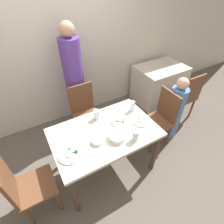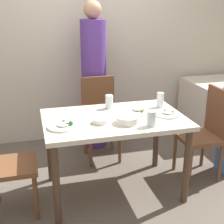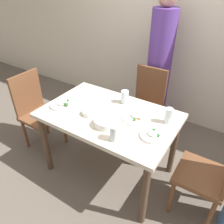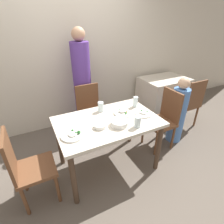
# 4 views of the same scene
# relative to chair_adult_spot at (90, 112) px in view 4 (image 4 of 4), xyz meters

# --- Properties ---
(ground_plane) EXTENTS (10.00, 10.00, 0.00)m
(ground_plane) POSITION_rel_chair_adult_spot_xyz_m (-0.04, -0.74, -0.49)
(ground_plane) COLOR #60564C
(wall_back) EXTENTS (10.00, 0.06, 2.70)m
(wall_back) POSITION_rel_chair_adult_spot_xyz_m (-0.04, 0.67, 0.86)
(wall_back) COLOR beige
(wall_back) RESTS_ON ground_plane
(dining_table) EXTENTS (1.25, 0.80, 0.75)m
(dining_table) POSITION_rel_chair_adult_spot_xyz_m (-0.04, -0.74, 0.16)
(dining_table) COLOR beige
(dining_table) RESTS_ON ground_plane
(chair_adult_spot) EXTENTS (0.40, 0.40, 0.92)m
(chair_adult_spot) POSITION_rel_chair_adult_spot_xyz_m (0.00, 0.00, 0.00)
(chair_adult_spot) COLOR brown
(chair_adult_spot) RESTS_ON ground_plane
(chair_child_spot) EXTENTS (0.40, 0.40, 0.92)m
(chair_child_spot) POSITION_rel_chair_adult_spot_xyz_m (0.92, -0.70, 0.00)
(chair_child_spot) COLOR brown
(chair_child_spot) RESTS_ON ground_plane
(chair_empty_left) EXTENTS (0.40, 0.40, 0.92)m
(chair_empty_left) POSITION_rel_chair_adult_spot_xyz_m (-1.01, -0.82, 0.00)
(chair_empty_left) COLOR brown
(chair_empty_left) RESTS_ON ground_plane
(person_adult) EXTENTS (0.29, 0.29, 1.74)m
(person_adult) POSITION_rel_chair_adult_spot_xyz_m (-0.00, 0.31, 0.32)
(person_adult) COLOR #5B3893
(person_adult) RESTS_ON ground_plane
(person_child) EXTENTS (0.24, 0.24, 1.09)m
(person_child) POSITION_rel_chair_adult_spot_xyz_m (1.21, -0.70, 0.01)
(person_child) COLOR #5184D1
(person_child) RESTS_ON ground_plane
(bowl_curry) EXTENTS (0.20, 0.20, 0.06)m
(bowl_curry) POSITION_rel_chair_adult_spot_xyz_m (0.03, -0.90, 0.29)
(bowl_curry) COLOR white
(bowl_curry) RESTS_ON dining_table
(plate_rice_adult) EXTENTS (0.25, 0.25, 0.06)m
(plate_rice_adult) POSITION_rel_chair_adult_spot_xyz_m (-0.51, -0.86, 0.27)
(plate_rice_adult) COLOR white
(plate_rice_adult) RESTS_ON dining_table
(plate_rice_child) EXTENTS (0.23, 0.23, 0.05)m
(plate_rice_child) POSITION_rel_chair_adult_spot_xyz_m (0.20, -0.68, 0.27)
(plate_rice_child) COLOR white
(plate_rice_child) RESTS_ON dining_table
(plate_noodles) EXTENTS (0.22, 0.22, 0.05)m
(plate_noodles) POSITION_rel_chair_adult_spot_xyz_m (0.44, -0.82, 0.27)
(plate_noodles) COLOR white
(plate_noodles) RESTS_ON dining_table
(bowl_rice_small) EXTENTS (0.14, 0.14, 0.04)m
(bowl_rice_small) POSITION_rel_chair_adult_spot_xyz_m (-0.19, -0.85, 0.28)
(bowl_rice_small) COLOR white
(bowl_rice_small) RESTS_ON dining_table
(glass_water_tall) EXTENTS (0.07, 0.07, 0.13)m
(glass_water_tall) POSITION_rel_chair_adult_spot_xyz_m (-0.02, -0.49, 0.32)
(glass_water_tall) COLOR silver
(glass_water_tall) RESTS_ON dining_table
(glass_water_short) EXTENTS (0.08, 0.08, 0.13)m
(glass_water_short) POSITION_rel_chair_adult_spot_xyz_m (0.20, -1.02, 0.32)
(glass_water_short) COLOR silver
(glass_water_short) RESTS_ON dining_table
(glass_water_center) EXTENTS (0.07, 0.07, 0.14)m
(glass_water_center) POSITION_rel_chair_adult_spot_xyz_m (0.46, -0.58, 0.32)
(glass_water_center) COLOR silver
(glass_water_center) RESTS_ON dining_table
(napkin_folded) EXTENTS (0.14, 0.14, 0.01)m
(napkin_folded) POSITION_rel_chair_adult_spot_xyz_m (-0.35, -0.65, 0.26)
(napkin_folded) COLOR white
(napkin_folded) RESTS_ON dining_table
(fork_steel) EXTENTS (0.18, 0.05, 0.01)m
(fork_steel) POSITION_rel_chair_adult_spot_xyz_m (-0.51, -0.56, 0.26)
(fork_steel) COLOR silver
(fork_steel) RESTS_ON dining_table
(background_table) EXTENTS (0.94, 0.69, 0.75)m
(background_table) POSITION_rel_chair_adult_spot_xyz_m (1.72, 0.21, -0.12)
(background_table) COLOR beige
(background_table) RESTS_ON ground_plane
(chair_background) EXTENTS (0.40, 0.40, 0.92)m
(chair_background) POSITION_rel_chair_adult_spot_xyz_m (1.72, -0.47, 0.00)
(chair_background) COLOR brown
(chair_background) RESTS_ON ground_plane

